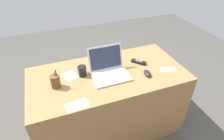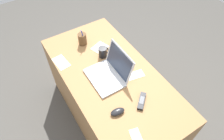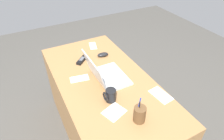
% 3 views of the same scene
% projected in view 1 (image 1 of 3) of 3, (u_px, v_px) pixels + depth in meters
% --- Properties ---
extents(ground_plane, '(6.00, 6.00, 0.00)m').
position_uv_depth(ground_plane, '(109.00, 125.00, 2.19)').
color(ground_plane, '#4C4944').
extents(desk, '(1.45, 0.73, 0.74)m').
position_uv_depth(desk, '(108.00, 102.00, 1.97)').
color(desk, '#9E7042').
rests_on(desk, ground).
extents(laptop, '(0.34, 0.29, 0.24)m').
position_uv_depth(laptop, '(109.00, 70.00, 1.72)').
color(laptop, silver).
rests_on(laptop, desk).
extents(computer_mouse, '(0.07, 0.11, 0.04)m').
position_uv_depth(computer_mouse, '(147.00, 73.00, 1.73)').
color(computer_mouse, black).
rests_on(computer_mouse, desk).
extents(coffee_mug_white, '(0.08, 0.09, 0.10)m').
position_uv_depth(coffee_mug_white, '(82.00, 71.00, 1.71)').
color(coffee_mug_white, black).
rests_on(coffee_mug_white, desk).
extents(cordless_phone, '(0.13, 0.14, 0.03)m').
position_uv_depth(cordless_phone, '(139.00, 62.00, 1.90)').
color(cordless_phone, black).
rests_on(cordless_phone, desk).
extents(pen_holder, '(0.08, 0.08, 0.18)m').
position_uv_depth(pen_holder, '(55.00, 81.00, 1.57)').
color(pen_holder, brown).
rests_on(pen_holder, desk).
extents(paper_note_near_laptop, '(0.11, 0.16, 0.00)m').
position_uv_depth(paper_note_near_laptop, '(113.00, 62.00, 1.93)').
color(paper_note_near_laptop, white).
rests_on(paper_note_near_laptop, desk).
extents(paper_note_left, '(0.16, 0.10, 0.00)m').
position_uv_depth(paper_note_left, '(168.00, 69.00, 1.82)').
color(paper_note_left, white).
rests_on(paper_note_left, desk).
extents(paper_note_right, '(0.16, 0.17, 0.00)m').
position_uv_depth(paper_note_right, '(70.00, 76.00, 1.73)').
color(paper_note_right, white).
rests_on(paper_note_right, desk).
extents(paper_note_front, '(0.18, 0.12, 0.00)m').
position_uv_depth(paper_note_front, '(77.00, 105.00, 1.43)').
color(paper_note_front, white).
rests_on(paper_note_front, desk).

